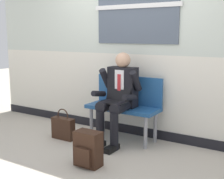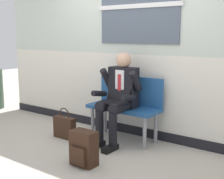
{
  "view_description": "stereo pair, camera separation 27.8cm",
  "coord_description": "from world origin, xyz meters",
  "px_view_note": "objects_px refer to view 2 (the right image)",
  "views": [
    {
      "loc": [
        2.24,
        -3.24,
        1.48
      ],
      "look_at": [
        0.05,
        0.21,
        0.75
      ],
      "focal_mm": 49.77,
      "sensor_mm": 36.0,
      "label": 1
    },
    {
      "loc": [
        2.47,
        -3.09,
        1.48
      ],
      "look_at": [
        0.05,
        0.21,
        0.75
      ],
      "focal_mm": 49.77,
      "sensor_mm": 36.0,
      "label": 2
    }
  ],
  "objects_px": {
    "bench_with_person": "(126,103)",
    "person_seated": "(118,96)",
    "backpack": "(83,149)",
    "handbag": "(65,127)"
  },
  "relations": [
    {
      "from": "bench_with_person",
      "to": "handbag",
      "type": "height_order",
      "value": "bench_with_person"
    },
    {
      "from": "bench_with_person",
      "to": "person_seated",
      "type": "relative_size",
      "value": 0.83
    },
    {
      "from": "person_seated",
      "to": "handbag",
      "type": "bearing_deg",
      "value": -157.23
    },
    {
      "from": "handbag",
      "to": "bench_with_person",
      "type": "bearing_deg",
      "value": 34.59
    },
    {
      "from": "backpack",
      "to": "handbag",
      "type": "xyz_separation_m",
      "value": [
        -0.85,
        0.55,
        -0.03
      ]
    },
    {
      "from": "person_seated",
      "to": "backpack",
      "type": "height_order",
      "value": "person_seated"
    },
    {
      "from": "person_seated",
      "to": "handbag",
      "type": "height_order",
      "value": "person_seated"
    },
    {
      "from": "bench_with_person",
      "to": "person_seated",
      "type": "bearing_deg",
      "value": -90.0
    },
    {
      "from": "backpack",
      "to": "person_seated",
      "type": "bearing_deg",
      "value": 98.16
    },
    {
      "from": "bench_with_person",
      "to": "backpack",
      "type": "bearing_deg",
      "value": -83.34
    }
  ]
}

